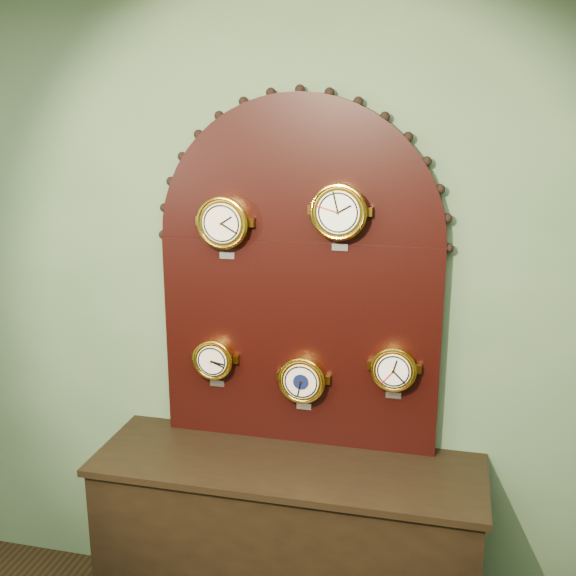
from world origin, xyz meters
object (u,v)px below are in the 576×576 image
(shop_counter, at_px, (287,551))
(hygrometer, at_px, (214,359))
(roman_clock, at_px, (224,222))
(tide_clock, at_px, (394,368))
(barometer, at_px, (303,379))
(display_board, at_px, (299,265))
(arabic_clock, at_px, (339,211))

(shop_counter, relative_size, hygrometer, 6.86)
(roman_clock, height_order, tide_clock, roman_clock)
(roman_clock, relative_size, tide_clock, 1.12)
(shop_counter, relative_size, tide_clock, 6.60)
(shop_counter, relative_size, roman_clock, 5.87)
(roman_clock, bearing_deg, tide_clock, 0.07)
(barometer, distance_m, tide_clock, 0.39)
(display_board, bearing_deg, roman_clock, -167.71)
(arabic_clock, distance_m, barometer, 0.74)
(shop_counter, height_order, roman_clock, roman_clock)
(shop_counter, bearing_deg, hygrometer, 157.03)
(roman_clock, distance_m, hygrometer, 0.61)
(roman_clock, bearing_deg, shop_counter, -26.70)
(shop_counter, xyz_separation_m, roman_clock, (-0.31, 0.15, 1.41))
(arabic_clock, bearing_deg, tide_clock, 0.24)
(display_board, distance_m, roman_clock, 0.36)
(shop_counter, height_order, hygrometer, hygrometer)
(roman_clock, distance_m, arabic_clock, 0.49)
(shop_counter, relative_size, arabic_clock, 5.71)
(hygrometer, height_order, barometer, hygrometer)
(barometer, bearing_deg, shop_counter, -101.68)
(tide_clock, bearing_deg, arabic_clock, -179.76)
(roman_clock, relative_size, arabic_clock, 0.97)
(barometer, bearing_deg, roman_clock, -179.96)
(hygrometer, xyz_separation_m, barometer, (0.40, -0.00, -0.06))
(arabic_clock, relative_size, hygrometer, 1.20)
(tide_clock, bearing_deg, barometer, -179.92)
(display_board, relative_size, tide_clock, 6.31)
(hygrometer, distance_m, barometer, 0.40)
(roman_clock, xyz_separation_m, arabic_clock, (0.48, -0.00, 0.06))
(shop_counter, xyz_separation_m, hygrometer, (-0.36, 0.15, 0.80))
(barometer, bearing_deg, arabic_clock, -0.18)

